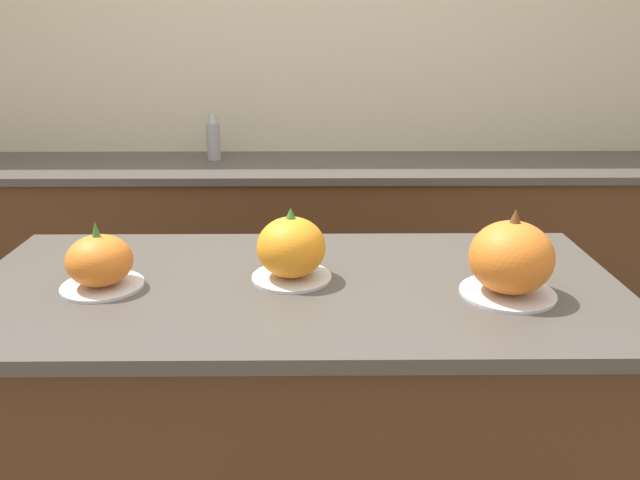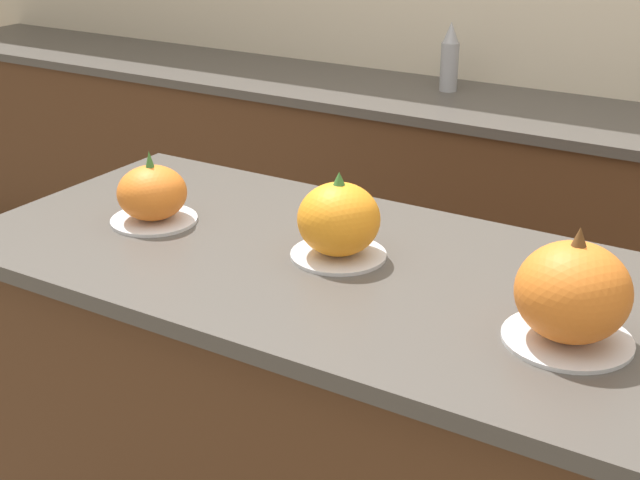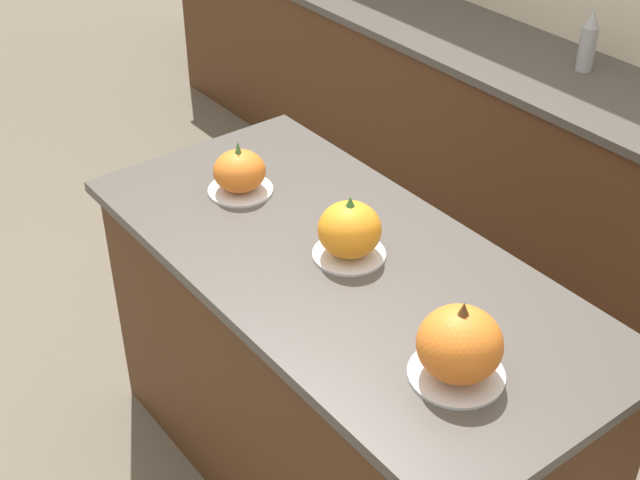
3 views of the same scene
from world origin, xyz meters
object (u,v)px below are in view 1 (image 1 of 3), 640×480
pumpkin_cake_left (100,263)px  pumpkin_cake_right (511,259)px  pumpkin_cake_center (291,249)px  bottle_tall (213,135)px

pumpkin_cake_left → pumpkin_cake_right: bearing=-3.0°
pumpkin_cake_center → pumpkin_cake_right: size_ratio=0.90×
pumpkin_cake_center → pumpkin_cake_left: bearing=-173.7°
pumpkin_cake_center → bottle_tall: size_ratio=0.81×
pumpkin_cake_center → bottle_tall: (-0.43, 1.55, 0.03)m
pumpkin_cake_right → pumpkin_cake_left: bearing=177.0°
pumpkin_cake_center → bottle_tall: bearing=105.6°
pumpkin_cake_center → pumpkin_cake_right: bearing=-11.2°
bottle_tall → pumpkin_cake_left: bearing=-91.3°
pumpkin_cake_right → bottle_tall: size_ratio=0.90×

